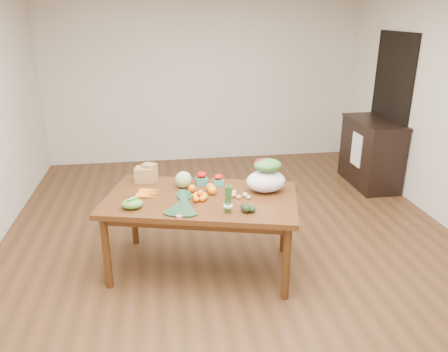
{
  "coord_description": "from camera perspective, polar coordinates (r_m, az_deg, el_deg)",
  "views": [
    {
      "loc": [
        -0.72,
        -4.04,
        2.35
      ],
      "look_at": [
        -0.11,
        0.0,
        0.8
      ],
      "focal_mm": 35.0,
      "sensor_mm": 36.0,
      "label": 1
    }
  ],
  "objects": [
    {
      "name": "floor",
      "position": [
        4.73,
        1.32,
        -9.06
      ],
      "size": [
        6.0,
        6.0,
        0.0
      ],
      "primitive_type": "plane",
      "color": "#55331D",
      "rests_on": "ground"
    },
    {
      "name": "room_walls",
      "position": [
        4.22,
        1.47,
        7.06
      ],
      "size": [
        5.02,
        6.02,
        2.7
      ],
      "color": "silver",
      "rests_on": "floor"
    },
    {
      "name": "dining_table",
      "position": [
        4.18,
        -2.93,
        -7.48
      ],
      "size": [
        1.93,
        1.38,
        0.75
      ],
      "primitive_type": "cube",
      "rotation": [
        0.0,
        0.0,
        -0.26
      ],
      "color": "#562E14",
      "rests_on": "floor"
    },
    {
      "name": "doorway_dark",
      "position": [
        6.61,
        20.76,
        8.08
      ],
      "size": [
        0.02,
        1.0,
        2.1
      ],
      "primitive_type": "cube",
      "color": "black",
      "rests_on": "floor"
    },
    {
      "name": "cabinet",
      "position": [
        6.52,
        18.64,
        2.89
      ],
      "size": [
        0.52,
        1.02,
        0.94
      ],
      "primitive_type": "cube",
      "color": "black",
      "rests_on": "floor"
    },
    {
      "name": "dish_towel",
      "position": [
        6.32,
        16.91,
        3.3
      ],
      "size": [
        0.02,
        0.28,
        0.45
      ],
      "primitive_type": "cube",
      "color": "white",
      "rests_on": "cabinet"
    },
    {
      "name": "paper_bag",
      "position": [
        4.4,
        -10.29,
        0.37
      ],
      "size": [
        0.3,
        0.27,
        0.18
      ],
      "primitive_type": null,
      "rotation": [
        0.0,
        0.0,
        -0.26
      ],
      "color": "#A47B49",
      "rests_on": "dining_table"
    },
    {
      "name": "cabbage",
      "position": [
        4.21,
        -5.32,
        -0.48
      ],
      "size": [
        0.16,
        0.16,
        0.16
      ],
      "primitive_type": "sphere",
      "color": "#94C672",
      "rests_on": "dining_table"
    },
    {
      "name": "strawberry_basket_a",
      "position": [
        4.29,
        -2.93,
        -0.42
      ],
      "size": [
        0.13,
        0.13,
        0.1
      ],
      "primitive_type": null,
      "rotation": [
        0.0,
        0.0,
        -0.26
      ],
      "color": "#AC0E0B",
      "rests_on": "dining_table"
    },
    {
      "name": "strawberry_basket_b",
      "position": [
        4.27,
        -0.72,
        -0.63
      ],
      "size": [
        0.12,
        0.12,
        0.09
      ],
      "primitive_type": null,
      "rotation": [
        0.0,
        0.0,
        -0.26
      ],
      "color": "red",
      "rests_on": "dining_table"
    },
    {
      "name": "orange_a",
      "position": [
        4.11,
        -4.19,
        -1.63
      ],
      "size": [
        0.07,
        0.07,
        0.07
      ],
      "primitive_type": "sphere",
      "color": "#FF5F0F",
      "rests_on": "dining_table"
    },
    {
      "name": "orange_b",
      "position": [
        4.11,
        -1.76,
        -1.5
      ],
      "size": [
        0.09,
        0.09,
        0.09
      ],
      "primitive_type": "sphere",
      "color": "orange",
      "rests_on": "dining_table"
    },
    {
      "name": "orange_c",
      "position": [
        4.05,
        -1.51,
        -1.87
      ],
      "size": [
        0.08,
        0.08,
        0.08
      ],
      "primitive_type": "sphere",
      "color": "orange",
      "rests_on": "dining_table"
    },
    {
      "name": "mandarin_cluster",
      "position": [
        3.95,
        -3.08,
        -2.41
      ],
      "size": [
        0.22,
        0.22,
        0.09
      ],
      "primitive_type": null,
      "rotation": [
        0.0,
        0.0,
        -0.26
      ],
      "color": "orange",
      "rests_on": "dining_table"
    },
    {
      "name": "carrots",
      "position": [
        4.11,
        -9.72,
        -2.22
      ],
      "size": [
        0.27,
        0.27,
        0.03
      ],
      "primitive_type": null,
      "rotation": [
        0.0,
        0.0,
        -0.26
      ],
      "color": "#FFA015",
      "rests_on": "dining_table"
    },
    {
      "name": "snap_pea_bag",
      "position": [
        3.85,
        -11.91,
        -3.57
      ],
      "size": [
        0.19,
        0.14,
        0.08
      ],
      "primitive_type": "ellipsoid",
      "color": "#509D35",
      "rests_on": "dining_table"
    },
    {
      "name": "kale_bunch",
      "position": [
        3.69,
        -5.6,
        -3.64
      ],
      "size": [
        0.41,
        0.47,
        0.16
      ],
      "primitive_type": null,
      "rotation": [
        0.0,
        0.0,
        -0.26
      ],
      "color": "#163218",
      "rests_on": "dining_table"
    },
    {
      "name": "asparagus_bundle",
      "position": [
        3.66,
        0.52,
        -3.01
      ],
      "size": [
        0.11,
        0.13,
        0.26
      ],
      "primitive_type": null,
      "rotation": [
        0.15,
        0.0,
        -0.26
      ],
      "color": "#4E7E39",
      "rests_on": "dining_table"
    },
    {
      "name": "potato_a",
      "position": [
        3.99,
        1.27,
        -2.5
      ],
      "size": [
        0.05,
        0.05,
        0.04
      ],
      "primitive_type": "ellipsoid",
      "color": "tan",
      "rests_on": "dining_table"
    },
    {
      "name": "potato_b",
      "position": [
        3.96,
        1.94,
        -2.76
      ],
      "size": [
        0.04,
        0.04,
        0.04
      ],
      "primitive_type": "ellipsoid",
      "color": "#D7C87C",
      "rests_on": "dining_table"
    },
    {
      "name": "potato_c",
      "position": [
        4.0,
        2.78,
        -2.46
      ],
      "size": [
        0.05,
        0.05,
        0.04
      ],
      "primitive_type": "ellipsoid",
      "color": "tan",
      "rests_on": "dining_table"
    },
    {
      "name": "potato_d",
      "position": [
        4.06,
        1.37,
        -2.13
      ],
      "size": [
        0.05,
        0.04,
        0.04
      ],
      "primitive_type": "ellipsoid",
      "color": "tan",
      "rests_on": "dining_table"
    },
    {
      "name": "potato_e",
      "position": [
        3.96,
        3.22,
        -2.79
      ],
      "size": [
        0.04,
        0.04,
        0.04
      ],
      "primitive_type": "ellipsoid",
      "color": "tan",
      "rests_on": "dining_table"
    },
    {
      "name": "avocado_a",
      "position": [
        3.71,
        2.81,
        -4.17
      ],
      "size": [
        0.11,
        0.13,
        0.08
      ],
      "primitive_type": "ellipsoid",
      "rotation": [
        0.0,
        0.0,
        0.3
      ],
      "color": "black",
      "rests_on": "dining_table"
    },
    {
      "name": "avocado_b",
      "position": [
        3.71,
        3.6,
        -4.25
      ],
      "size": [
        0.09,
        0.11,
        0.06
      ],
      "primitive_type": "ellipsoid",
      "rotation": [
        0.0,
        0.0,
        0.3
      ],
      "color": "black",
      "rests_on": "dining_table"
    },
    {
      "name": "salad_bag",
      "position": [
        4.1,
        5.51,
        -0.13
      ],
      "size": [
        0.43,
        0.37,
        0.29
      ],
      "primitive_type": null,
      "rotation": [
        0.0,
        0.0,
        -0.26
      ],
      "color": "silver",
      "rests_on": "dining_table"
    }
  ]
}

